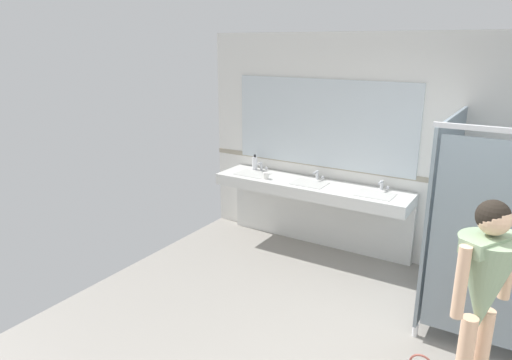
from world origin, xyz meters
name	(u,v)px	position (x,y,z in m)	size (l,w,h in m)	color
wall_back	(501,163)	(0.00, 2.49, 1.33)	(7.19, 0.12, 2.66)	silver
wall_back_tile_band	(496,190)	(0.00, 2.43, 1.05)	(7.19, 0.01, 0.06)	#9E937F
vanity_counter	(313,199)	(-2.00, 2.22, 0.65)	(2.46, 0.57, 1.00)	silver
mirror_panel	(322,124)	(-2.00, 2.42, 1.58)	(2.36, 0.02, 1.08)	silver
person_standing	(484,285)	(0.14, 0.28, 1.00)	(0.54, 0.54, 1.59)	#DBAD89
soap_dispenser	(255,163)	(-2.91, 2.30, 0.98)	(0.07, 0.07, 0.21)	white
paper_cup	(266,176)	(-2.56, 2.00, 0.93)	(0.07, 0.07, 0.08)	white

